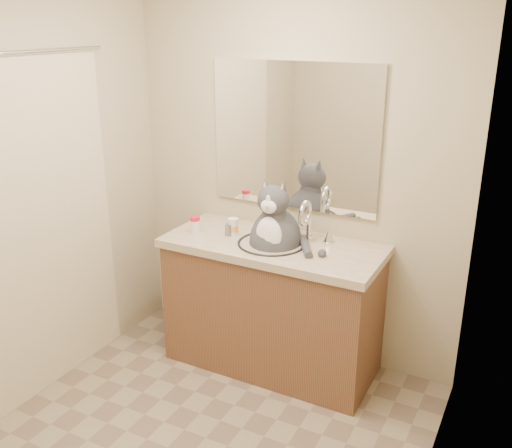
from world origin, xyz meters
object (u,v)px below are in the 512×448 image
(cat, at_px, (275,237))
(grey_canister, at_px, (229,230))
(pill_bottle_orange, at_px, (233,227))
(pill_bottle_redcap, at_px, (195,225))

(cat, height_order, grey_canister, cat)
(grey_canister, bearing_deg, pill_bottle_orange, 48.90)
(cat, bearing_deg, pill_bottle_orange, 173.47)
(pill_bottle_orange, bearing_deg, cat, -1.10)
(cat, relative_size, pill_bottle_orange, 5.74)
(pill_bottle_orange, xyz_separation_m, grey_canister, (-0.02, -0.02, -0.01))
(pill_bottle_orange, bearing_deg, pill_bottle_redcap, -161.35)
(pill_bottle_orange, bearing_deg, grey_canister, -131.10)
(pill_bottle_redcap, distance_m, grey_canister, 0.22)
(cat, height_order, pill_bottle_redcap, cat)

